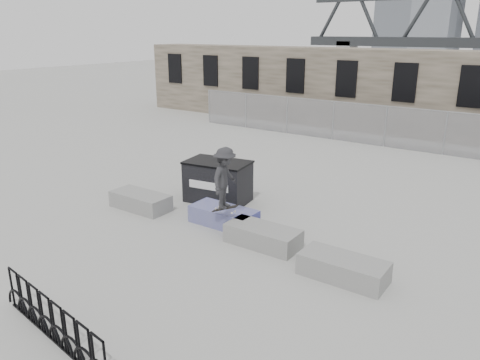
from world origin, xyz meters
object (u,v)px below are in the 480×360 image
object	(u,v)px
planter_center_left	(224,216)
planter_center_right	(263,235)
bike_rack	(53,322)
skateboarder	(225,178)
planter_far_left	(141,200)
dumpster	(218,181)
planter_offset	(343,267)

from	to	relation	value
planter_center_left	planter_center_right	world-z (taller)	same
bike_rack	skateboarder	xyz separation A→B (m)	(-0.32, 5.66, 1.22)
planter_center_left	planter_far_left	bearing A→B (deg)	-170.43
dumpster	skateboarder	xyz separation A→B (m)	(1.81, -2.01, 0.96)
planter_center_right	planter_offset	distance (m)	2.50
planter_center_left	dumpster	size ratio (longest dim) A/B	0.88
planter_center_left	dumpster	distance (m)	2.07
dumpster	bike_rack	size ratio (longest dim) A/B	0.56
planter_far_left	planter_center_right	world-z (taller)	same
planter_center_left	planter_center_right	distance (m)	1.76
planter_center_left	dumpster	xyz separation A→B (m)	(-1.37, 1.50, 0.42)
planter_center_left	bike_rack	bearing A→B (deg)	-82.96
planter_far_left	planter_center_left	world-z (taller)	same
planter_offset	bike_rack	bearing A→B (deg)	-122.87
planter_center_left	skateboarder	bearing A→B (deg)	-49.05
bike_rack	skateboarder	distance (m)	5.79
planter_center_left	planter_offset	xyz separation A→B (m)	(4.15, -0.93, 0.00)
dumpster	planter_center_left	bearing A→B (deg)	-56.44
planter_center_right	dumpster	distance (m)	3.67
planter_center_right	skateboarder	xyz separation A→B (m)	(-1.24, -0.01, 1.37)
bike_rack	planter_center_right	bearing A→B (deg)	80.74
planter_offset	dumpster	size ratio (longest dim) A/B	0.88
planter_offset	bike_rack	world-z (taller)	bike_rack
planter_far_left	bike_rack	size ratio (longest dim) A/B	0.50
planter_center_right	planter_offset	bearing A→B (deg)	-9.80
skateboarder	bike_rack	bearing A→B (deg)	172.71
planter_center_right	dumpster	world-z (taller)	dumpster
planter_far_left	planter_center_right	size ratio (longest dim) A/B	1.00
bike_rack	planter_center_left	bearing A→B (deg)	97.04
dumpster	skateboarder	size ratio (longest dim) A/B	1.20
planter_far_left	dumpster	bearing A→B (deg)	51.27
planter_center_right	bike_rack	size ratio (longest dim) A/B	0.50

